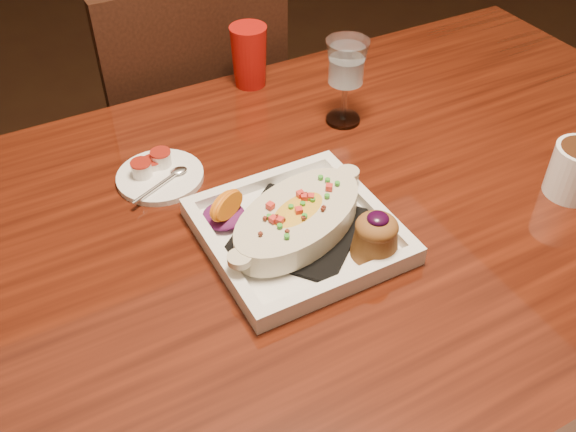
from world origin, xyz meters
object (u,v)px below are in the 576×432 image
plate (304,225)px  goblet (346,67)px  saucer (158,174)px  table (324,254)px  chair_far (190,135)px  red_tumbler (249,56)px

plate → goblet: goblet is taller
saucer → goblet: bearing=0.5°
table → chair_far: 0.65m
plate → goblet: size_ratio=1.67×
table → chair_far: size_ratio=1.61×
saucer → red_tumbler: size_ratio=1.18×
chair_far → goblet: size_ratio=5.88×
table → saucer: size_ratio=10.59×
table → saucer: (-0.20, 0.20, 0.11)m
table → plate: size_ratio=5.68×
chair_far → red_tumbler: bearing=105.6°
goblet → plate: bearing=-132.3°
plate → goblet: (0.22, 0.24, 0.08)m
chair_far → goblet: 0.58m
plate → saucer: size_ratio=1.86×
chair_far → red_tumbler: (0.06, -0.23, 0.30)m
table → red_tumbler: size_ratio=12.49×
table → plate: 0.15m
chair_far → saucer: bearing=65.0°
chair_far → goblet: chair_far is taller
goblet → saucer: bearing=-179.5°
plate → saucer: (-0.14, 0.24, -0.02)m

